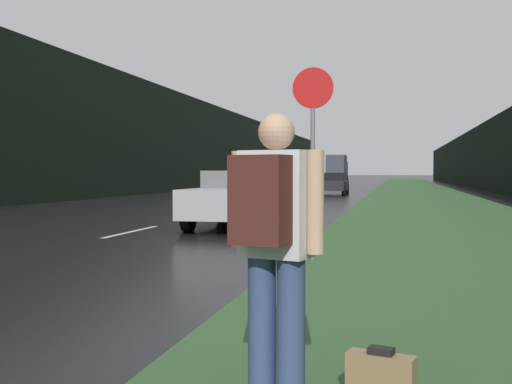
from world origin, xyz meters
TOP-DOWN VIEW (x-y plane):
  - grass_verge at (7.27, 40.00)m, footprint 6.00×240.00m
  - lane_stripe_c at (0.00, 14.45)m, footprint 0.12×3.00m
  - lane_stripe_d at (0.00, 21.45)m, footprint 0.12×3.00m
  - treeline_far_side at (-10.27, 50.00)m, footprint 2.00×140.00m
  - treeline_near_side at (13.27, 50.00)m, footprint 2.00×140.00m
  - stop_sign at (4.68, 10.55)m, footprint 0.63×0.07m
  - hitchhiker_with_backpack at (5.25, 4.37)m, footprint 0.58×0.49m
  - suitcase at (5.87, 4.47)m, footprint 0.42×0.23m
  - car_passing_near at (2.13, 16.18)m, footprint 1.88×4.78m
  - car_passing_far at (2.13, 39.10)m, footprint 1.84×4.01m
  - delivery_truck at (-2.13, 89.32)m, footprint 2.60×7.75m

SIDE VIEW (x-z plane):
  - lane_stripe_c at x=0.00m, z-range 0.00..0.01m
  - lane_stripe_d at x=0.00m, z-range 0.00..0.01m
  - grass_verge at x=7.27m, z-range 0.00..0.02m
  - suitcase at x=5.87m, z-range -0.01..0.34m
  - car_passing_far at x=2.13m, z-range 0.02..1.35m
  - car_passing_near at x=2.13m, z-range 0.03..1.44m
  - hitchhiker_with_backpack at x=5.25m, z-range 0.13..1.84m
  - stop_sign at x=4.68m, z-range 0.29..3.27m
  - delivery_truck at x=-2.13m, z-range 0.07..3.75m
  - treeline_near_side at x=13.27m, z-range 0.00..5.12m
  - treeline_far_side at x=-10.27m, z-range 0.00..7.08m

